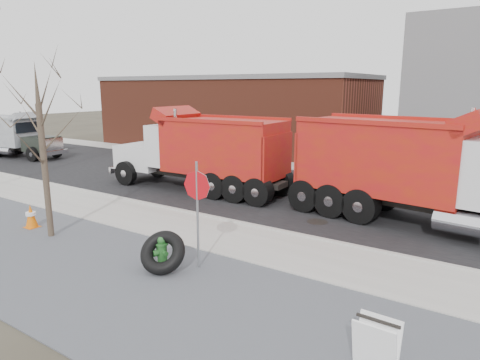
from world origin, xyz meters
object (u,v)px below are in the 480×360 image
Objects in this scene: stop_sign at (197,197)px; dump_truck_red_b at (203,150)px; truck_tire at (163,252)px; sandwich_board at (376,347)px; dump_truck_grey at (14,134)px; dump_truck_red_a at (421,167)px; fire_hydrant at (162,253)px.

stop_sign is 8.33m from dump_truck_red_b.
sandwich_board is (5.50, -1.02, 0.00)m from truck_tire.
dump_truck_red_b is (-9.97, 8.27, 1.31)m from sandwich_board.
dump_truck_red_a is at bearing -8.25° from dump_truck_grey.
dump_truck_red_a reaches higher than stop_sign.
truck_tire is 5.59m from sandwich_board.
stop_sign is at bearing -112.74° from dump_truck_red_a.
truck_tire is 0.51× the size of stop_sign.
sandwich_board is 0.10× the size of dump_truck_red_a.
stop_sign reaches higher than fire_hydrant.
fire_hydrant is 0.09× the size of dump_truck_red_a.
truck_tire is 0.14× the size of dump_truck_red_a.
dump_truck_red_b reaches higher than sandwich_board.
dump_truck_grey is (-16.05, 0.54, -0.34)m from dump_truck_red_b.
dump_truck_grey is at bearing -174.26° from dump_truck_red_a.
dump_truck_grey is (-26.02, 8.80, 0.97)m from sandwich_board.
sandwich_board is 27.49m from dump_truck_grey.
fire_hydrant is 0.64× the size of truck_tire.
dump_truck_red_a reaches higher than dump_truck_grey.
dump_truck_grey reaches higher than stop_sign.
dump_truck_red_b is at bearing 144.51° from stop_sign.
sandwich_board reaches higher than fire_hydrant.
dump_truck_grey is at bearing -178.68° from fire_hydrant.
dump_truck_grey reaches higher than fire_hydrant.
dump_truck_red_b is at bearing 121.64° from truck_tire.
truck_tire is at bearing -116.32° from stop_sign.
fire_hydrant is 0.24m from truck_tire.
dump_truck_red_a is (-1.10, 8.37, 1.44)m from sandwich_board.
dump_truck_red_a is (4.57, 7.21, 1.53)m from fire_hydrant.
fire_hydrant is 0.94× the size of sandwich_board.
dump_truck_grey is (-20.35, 7.64, 1.07)m from fire_hydrant.
truck_tire is at bearing -28.03° from dump_truck_grey.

